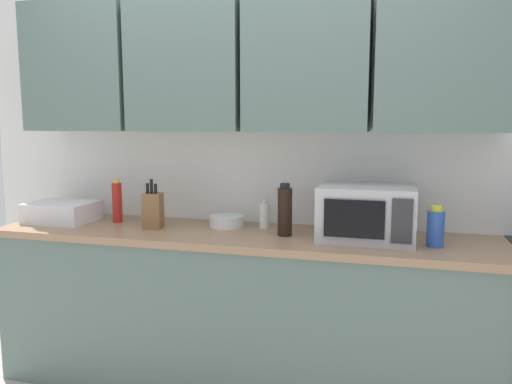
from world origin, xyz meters
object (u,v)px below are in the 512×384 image
at_px(bottle_blue_cleaner, 436,228).
at_px(bottle_red_sauce, 117,202).
at_px(knife_block, 153,210).
at_px(bottle_white_jar, 265,215).
at_px(dish_rack, 62,212).
at_px(microwave, 366,213).
at_px(bottle_soy_dark, 285,211).
at_px(bowl_ceramic_small, 227,221).

bearing_deg(bottle_blue_cleaner, bottle_red_sauce, 175.91).
relative_size(bottle_blue_cleaner, bottle_red_sauce, 0.78).
xyz_separation_m(knife_block, bottle_white_jar, (0.61, 0.17, -0.03)).
relative_size(dish_rack, bottle_white_jar, 2.40).
distance_m(dish_rack, bottle_blue_cleaner, 2.14).
height_order(microwave, bottle_soy_dark, bottle_soy_dark).
relative_size(bottle_white_jar, bowl_ceramic_small, 0.80).
distance_m(microwave, bottle_blue_cleaner, 0.34).
height_order(bottle_blue_cleaner, bottle_soy_dark, bottle_soy_dark).
xyz_separation_m(bottle_red_sauce, bowl_ceramic_small, (0.68, 0.05, -0.09)).
bearing_deg(bottle_blue_cleaner, microwave, 169.96).
relative_size(bottle_soy_dark, bottle_red_sauce, 1.09).
xyz_separation_m(bottle_soy_dark, bottle_white_jar, (-0.15, 0.16, -0.06)).
bearing_deg(bottle_red_sauce, dish_rack, -167.38).
relative_size(microwave, bottle_red_sauce, 1.86).
bearing_deg(microwave, dish_rack, -179.86).
bearing_deg(bottle_red_sauce, bottle_soy_dark, -4.76).
distance_m(microwave, bottle_soy_dark, 0.42).
bearing_deg(bottle_white_jar, microwave, -14.03).
bearing_deg(bottle_red_sauce, bottle_white_jar, 4.63).
height_order(microwave, bottle_white_jar, microwave).
distance_m(bottle_blue_cleaner, bottle_white_jar, 0.93).
bearing_deg(bottle_red_sauce, knife_block, -18.67).
height_order(knife_block, bowl_ceramic_small, knife_block).
relative_size(microwave, dish_rack, 1.26).
bearing_deg(dish_rack, bowl_ceramic_small, 7.21).
height_order(knife_block, bottle_white_jar, knife_block).
relative_size(bottle_soy_dark, bowl_ceramic_small, 1.41).
xyz_separation_m(microwave, knife_block, (-1.19, -0.03, -0.04)).
height_order(bottle_soy_dark, bowl_ceramic_small, bottle_soy_dark).
height_order(bottle_blue_cleaner, bowl_ceramic_small, bottle_blue_cleaner).
bearing_deg(bottle_blue_cleaner, bottle_soy_dark, 176.85).
bearing_deg(knife_block, bowl_ceramic_small, 20.92).
bearing_deg(knife_block, bottle_red_sauce, 161.33).
bearing_deg(bowl_ceramic_small, bottle_red_sauce, -175.51).
bearing_deg(microwave, bottle_white_jar, 165.97).
bearing_deg(microwave, bottle_blue_cleaner, -10.04).
bearing_deg(bottle_white_jar, dish_rack, -173.18).
bearing_deg(bottle_white_jar, bottle_soy_dark, -46.60).
bearing_deg(bowl_ceramic_small, bottle_blue_cleaner, -9.20).
height_order(microwave, bottle_blue_cleaner, microwave).
relative_size(knife_block, bottle_red_sauce, 1.10).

